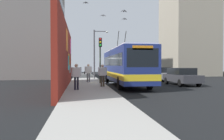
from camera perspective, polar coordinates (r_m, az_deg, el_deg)
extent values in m
plane|color=black|center=(21.16, -2.30, -3.70)|extent=(80.00, 80.00, 0.00)
cube|color=#9E9B93|center=(21.04, -6.65, -3.52)|extent=(48.00, 3.20, 0.15)
cube|color=maroon|center=(17.45, -12.09, 3.36)|extent=(14.87, 0.30, 4.95)
cube|color=#F2338C|center=(22.93, -10.81, 6.06)|extent=(1.48, 0.02, 1.51)
cube|color=yellow|center=(19.90, -11.16, 2.64)|extent=(1.45, 0.02, 1.02)
cube|color=#33D8E5|center=(19.25, -11.25, 1.77)|extent=(1.25, 0.02, 1.19)
cube|color=#33D8E5|center=(21.78, -10.90, 0.37)|extent=(0.82, 0.02, 0.78)
cube|color=orange|center=(17.10, -11.66, 7.56)|extent=(1.95, 0.02, 1.62)
cube|color=gray|center=(35.41, -20.22, 15.85)|extent=(10.97, 8.72, 21.60)
cube|color=black|center=(33.73, -12.81, 5.59)|extent=(9.32, 0.04, 1.10)
cube|color=black|center=(34.13, -12.83, 10.95)|extent=(9.32, 0.04, 1.10)
cube|color=black|center=(34.81, -12.86, 16.15)|extent=(9.32, 0.04, 1.10)
cube|color=#9E937F|center=(42.22, 19.19, 10.39)|extent=(8.77, 7.71, 17.19)
cube|color=black|center=(43.68, 23.68, 4.51)|extent=(7.45, 0.04, 1.10)
cube|color=black|center=(43.98, 23.72, 8.68)|extent=(7.45, 0.04, 1.10)
cube|color=black|center=(44.52, 23.75, 12.76)|extent=(7.45, 0.04, 1.10)
cube|color=navy|center=(19.85, 3.33, 1.26)|extent=(11.55, 2.51, 2.75)
cube|color=silver|center=(19.90, 3.33, 5.40)|extent=(11.08, 2.30, 0.12)
cube|color=yellow|center=(19.87, 3.33, -1.13)|extent=(11.57, 2.53, 0.44)
cube|color=black|center=(14.27, 8.01, 3.20)|extent=(0.04, 2.13, 1.24)
cube|color=black|center=(19.86, 3.33, 2.45)|extent=(10.62, 2.54, 0.88)
cube|color=orange|center=(14.32, 8.01, 5.78)|extent=(0.06, 1.38, 0.28)
cylinder|color=black|center=(21.74, 3.32, 7.27)|extent=(1.43, 0.06, 2.00)
cylinder|color=black|center=(21.61, 1.48, 7.31)|extent=(1.43, 0.06, 2.00)
cylinder|color=black|center=(16.62, 9.75, -3.33)|extent=(1.00, 0.28, 1.00)
cylinder|color=black|center=(16.06, 2.03, -3.47)|extent=(1.00, 0.28, 1.00)
cylinder|color=black|center=(23.74, 4.20, -1.95)|extent=(1.00, 0.28, 1.00)
cylinder|color=black|center=(23.35, -1.24, -2.00)|extent=(1.00, 0.28, 1.00)
cube|color=#38383D|center=(21.02, 17.68, -2.01)|extent=(4.48, 1.87, 0.66)
cube|color=black|center=(21.08, 17.59, -0.28)|extent=(2.69, 1.68, 0.60)
cylinder|color=black|center=(20.13, 21.66, -3.12)|extent=(0.64, 0.22, 0.64)
cylinder|color=black|center=(19.35, 17.37, -3.26)|extent=(0.64, 0.22, 0.64)
cylinder|color=black|center=(22.73, 17.93, -2.60)|extent=(0.64, 0.22, 0.64)
cylinder|color=black|center=(22.05, 14.04, -2.70)|extent=(0.64, 0.22, 0.64)
cube|color=#B7B7BC|center=(25.89, 12.53, -1.38)|extent=(4.54, 1.74, 0.66)
cube|color=black|center=(25.95, 12.46, 0.02)|extent=(2.72, 1.57, 0.60)
cylinder|color=black|center=(24.81, 15.43, -2.27)|extent=(0.64, 0.22, 0.64)
cylinder|color=black|center=(24.23, 12.08, -2.34)|extent=(0.64, 0.22, 0.64)
cylinder|color=black|center=(27.57, 12.92, -1.91)|extent=(0.64, 0.22, 0.64)
cylinder|color=black|center=(27.05, 9.87, -1.96)|extent=(0.64, 0.22, 0.64)
cylinder|color=#595960|center=(21.78, -5.93, -2.00)|extent=(0.14, 0.14, 0.89)
cylinder|color=#595960|center=(21.78, -6.41, -2.00)|extent=(0.14, 0.14, 0.89)
cube|color=silver|center=(21.75, -6.18, 0.04)|extent=(0.22, 0.52, 0.66)
cylinder|color=silver|center=(21.76, -5.36, 0.13)|extent=(0.09, 0.09, 0.63)
cylinder|color=silver|center=(21.74, -6.99, 0.12)|extent=(0.09, 0.09, 0.63)
sphere|color=tan|center=(21.74, -6.18, 1.23)|extent=(0.24, 0.24, 0.24)
cube|color=black|center=(21.75, -7.17, -0.71)|extent=(0.14, 0.10, 0.24)
cylinder|color=#3F3326|center=(17.18, -2.19, -2.90)|extent=(0.14, 0.14, 0.86)
cylinder|color=#3F3326|center=(17.16, -2.77, -2.90)|extent=(0.14, 0.14, 0.86)
cube|color=silver|center=(17.13, -2.48, -0.40)|extent=(0.22, 0.50, 0.64)
cylinder|color=silver|center=(17.16, -1.48, -0.29)|extent=(0.09, 0.09, 0.61)
cylinder|color=silver|center=(17.10, -3.48, -0.30)|extent=(0.09, 0.09, 0.61)
sphere|color=tan|center=(17.12, -2.48, 1.06)|extent=(0.23, 0.23, 0.23)
cylinder|color=#1E1E2D|center=(15.07, -8.93, -3.46)|extent=(0.14, 0.14, 0.87)
cylinder|color=#1E1E2D|center=(15.08, -9.60, -3.46)|extent=(0.14, 0.14, 0.87)
cube|color=silver|center=(15.03, -9.27, -0.55)|extent=(0.22, 0.51, 0.66)
cylinder|color=silver|center=(15.03, -8.11, -0.43)|extent=(0.09, 0.09, 0.62)
cylinder|color=silver|center=(15.04, -10.44, -0.43)|extent=(0.09, 0.09, 0.62)
sphere|color=tan|center=(15.03, -9.28, 1.14)|extent=(0.24, 0.24, 0.24)
cylinder|color=#2D382D|center=(20.47, -3.11, 2.50)|extent=(0.14, 0.14, 4.24)
cube|color=black|center=(20.36, -3.06, 7.22)|extent=(0.20, 0.28, 0.84)
sphere|color=red|center=(20.28, -3.03, 8.04)|extent=(0.18, 0.18, 0.18)
sphere|color=yellow|center=(20.25, -3.03, 7.25)|extent=(0.18, 0.18, 0.18)
sphere|color=green|center=(20.22, -3.03, 6.46)|extent=(0.18, 0.18, 0.18)
cylinder|color=#4C4C51|center=(27.49, -4.66, 4.09)|extent=(0.18, 0.18, 6.08)
cylinder|color=#4C4C51|center=(27.84, -2.98, 10.04)|extent=(0.10, 1.62, 0.10)
ellipsoid|color=silver|center=(27.92, -1.30, 9.91)|extent=(0.44, 0.28, 0.20)
ellipsoid|color=#47474C|center=(24.44, 3.22, 13.12)|extent=(0.32, 0.14, 0.12)
cube|color=#47474C|center=(24.47, 3.55, 13.17)|extent=(0.20, 0.27, 0.13)
cube|color=#47474C|center=(24.42, 2.89, 13.20)|extent=(0.20, 0.27, 0.13)
ellipsoid|color=slate|center=(22.70, -2.34, 13.97)|extent=(0.32, 0.14, 0.12)
cube|color=slate|center=(22.72, -1.98, 14.03)|extent=(0.20, 0.26, 0.13)
cube|color=slate|center=(22.69, -2.70, 14.05)|extent=(0.20, 0.26, 0.13)
ellipsoid|color=#47474C|center=(23.65, -6.86, 16.99)|extent=(0.32, 0.14, 0.12)
cube|color=#47474C|center=(23.66, -6.51, 17.05)|extent=(0.20, 0.26, 0.14)
cube|color=#47474C|center=(23.65, -7.21, 17.06)|extent=(0.20, 0.26, 0.14)
ellipsoid|color=#47474C|center=(19.87, 3.07, 15.05)|extent=(0.32, 0.14, 0.12)
cube|color=#47474C|center=(19.91, 3.48, 15.11)|extent=(0.20, 0.23, 0.19)
cube|color=#47474C|center=(19.85, 2.66, 15.15)|extent=(0.20, 0.23, 0.19)
cylinder|color=black|center=(22.77, -1.21, -3.34)|extent=(1.47, 1.47, 0.00)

